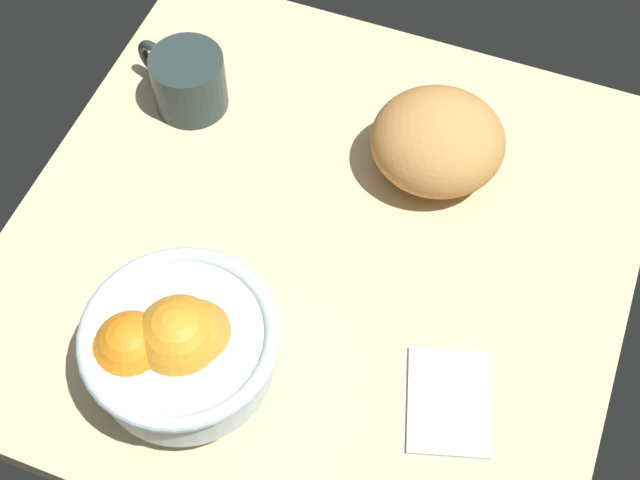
{
  "coord_description": "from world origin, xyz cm",
  "views": [
    {
      "loc": [
        50.96,
        19.41,
        86.33
      ],
      "look_at": [
        2.87,
        1.07,
        5.0
      ],
      "focal_mm": 51.35,
      "sensor_mm": 36.0,
      "label": 1
    }
  ],
  "objects": [
    {
      "name": "ground_plane",
      "position": [
        0.0,
        0.0,
        -1.5
      ],
      "size": [
        68.1,
        67.98,
        3.0
      ],
      "primitive_type": "cube",
      "color": "#CCB78B"
    },
    {
      "name": "bread_loaf",
      "position": [
        -14.03,
        8.83,
        5.23
      ],
      "size": [
        17.14,
        17.97,
        10.46
      ],
      "primitive_type": "ellipsoid",
      "rotation": [
        0.0,
        0.0,
        1.79
      ],
      "color": "#C38646",
      "rests_on": "ground"
    },
    {
      "name": "mug",
      "position": [
        -13.37,
        -22.23,
        3.79
      ],
      "size": [
        8.91,
        12.59,
        7.57
      ],
      "color": "#263534",
      "rests_on": "ground"
    },
    {
      "name": "napkin_folded",
      "position": [
        13.39,
        18.86,
        0.47
      ],
      "size": [
        13.17,
        11.04,
        0.93
      ],
      "primitive_type": "cube",
      "rotation": [
        0.0,
        0.0,
        0.29
      ],
      "color": "silver",
      "rests_on": "ground"
    },
    {
      "name": "fruit_bowl",
      "position": [
        19.9,
        -6.92,
        6.83
      ],
      "size": [
        19.36,
        19.36,
        12.13
      ],
      "color": "silver",
      "rests_on": "ground"
    }
  ]
}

